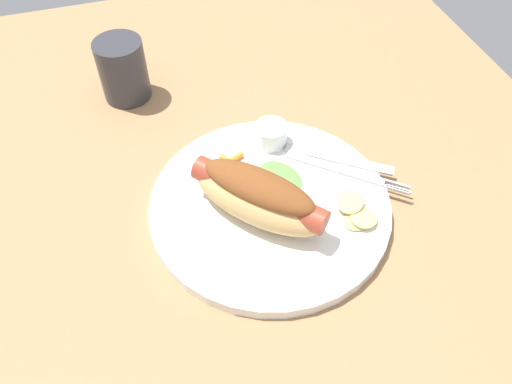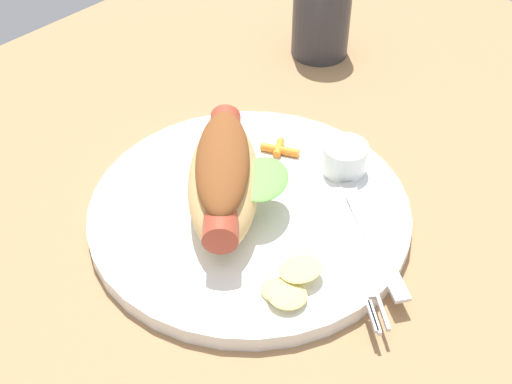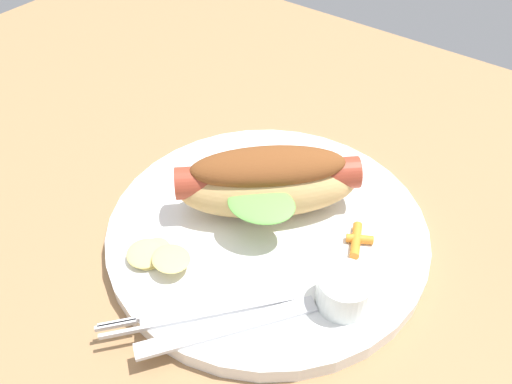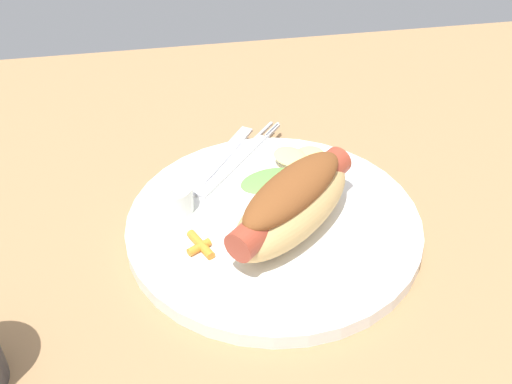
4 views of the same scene
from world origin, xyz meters
The scene contains 9 objects.
ground_plane centered at (0.00, 0.00, -0.90)cm, with size 120.00×90.00×1.80cm, color #9E754C.
plate centered at (-2.94, -0.39, 0.80)cm, with size 29.71×29.71×1.60cm, color white.
hot_dog centered at (-1.60, -1.83, 5.05)cm, with size 16.56×15.96×6.60cm.
sauce_ramekin centered at (-12.87, 3.34, 3.06)cm, with size 4.42×4.42×2.93cm, color white.
fork centered at (-4.87, 10.66, 1.80)cm, with size 11.44×13.34×0.40cm.
knife centered at (-7.06, 10.85, 1.78)cm, with size 14.48×1.40×0.36cm, color silver.
chips_pile centered at (2.17, 9.23, 2.27)cm, with size 7.22×5.34×1.64cm.
carrot_garnish centered at (-10.69, -3.02, 2.01)cm, with size 2.63×3.92×0.85cm.
drinking_cup centered at (-30.75, -13.68, 4.61)cm, with size 7.05×7.05×9.23cm, color #333338.
Camera 1 is at (34.29, -13.23, 50.19)cm, focal length 35.81 mm.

